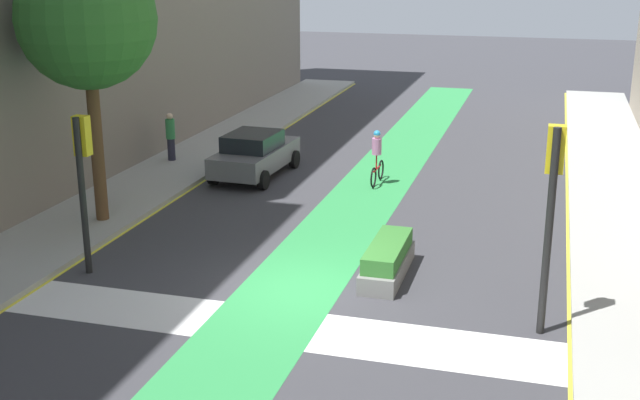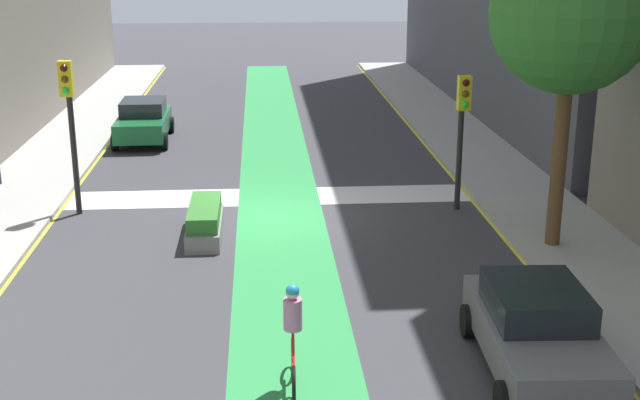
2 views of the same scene
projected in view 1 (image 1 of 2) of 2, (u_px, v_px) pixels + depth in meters
The scene contains 13 objects.
ground_plane at pixel (302, 290), 18.96m from camera, with size 120.00×120.00×0.00m, color #38383D.
bike_lane_paint at pixel (291, 289), 19.03m from camera, with size 2.40×60.00×0.01m, color #2D8C47.
crosswalk_band at pixel (274, 327), 17.12m from camera, with size 12.00×1.80×0.01m, color silver.
sidewalk_left at pixel (22, 255), 20.90m from camera, with size 3.00×60.00×0.15m, color #9E9E99.
curb_stripe_left at pixel (74, 264), 20.53m from camera, with size 0.16×60.00×0.01m, color yellow.
curb_stripe_right at pixel (571, 321), 17.39m from camera, with size 0.16×60.00×0.01m, color yellow.
traffic_signal_near_right at pixel (552, 191), 16.08m from camera, with size 0.35×0.52×4.32m.
traffic_signal_near_left at pixel (83, 164), 19.31m from camera, with size 0.35×0.52×3.86m.
car_grey_left_far at pixel (255, 154), 28.26m from camera, with size 2.19×4.28×1.57m.
cyclist_in_lane at pixel (377, 156), 27.27m from camera, with size 0.32×1.73×1.86m.
pedestrian_sidewalk_left_a at pixel (171, 136), 29.82m from camera, with size 0.34×0.34×1.76m.
street_tree_near at pixel (87, 21), 21.87m from camera, with size 3.78×3.78×7.52m.
median_planter at pixel (387, 260), 19.69m from camera, with size 0.86×2.83×0.85m.
Camera 1 is at (5.20, -16.72, 7.57)m, focal length 45.86 mm.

